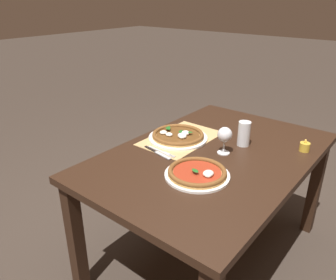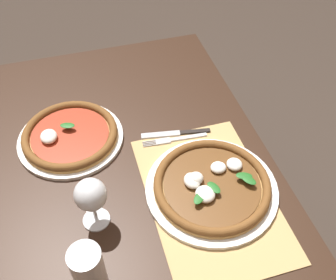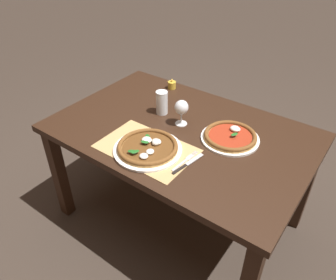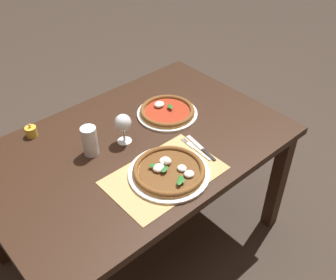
{
  "view_description": "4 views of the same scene",
  "coord_description": "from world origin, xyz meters",
  "px_view_note": "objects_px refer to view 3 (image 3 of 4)",
  "views": [
    {
      "loc": [
        1.44,
        0.84,
        1.55
      ],
      "look_at": [
        0.16,
        -0.19,
        0.82
      ],
      "focal_mm": 35.0,
      "sensor_mm": 36.0,
      "label": 1
    },
    {
      "loc": [
        -0.6,
        0.02,
        1.62
      ],
      "look_at": [
        0.15,
        -0.2,
        0.78
      ],
      "focal_mm": 42.0,
      "sensor_mm": 36.0,
      "label": 2
    },
    {
      "loc": [
        0.86,
        -1.3,
        1.79
      ],
      "look_at": [
        0.04,
        -0.19,
        0.79
      ],
      "focal_mm": 35.0,
      "sensor_mm": 36.0,
      "label": 3
    },
    {
      "loc": [
        -0.86,
        -1.19,
        1.94
      ],
      "look_at": [
        0.06,
        -0.16,
        0.83
      ],
      "focal_mm": 42.0,
      "sensor_mm": 36.0,
      "label": 4
    }
  ],
  "objects_px": {
    "pizza_near": "(148,147)",
    "fork": "(185,161)",
    "pizza_far": "(230,136)",
    "wine_glass": "(181,108)",
    "pint_glass": "(162,103)",
    "votive_candle": "(172,85)",
    "knife": "(188,164)"
  },
  "relations": [
    {
      "from": "pizza_far",
      "to": "votive_candle",
      "type": "xyz_separation_m",
      "value": [
        -0.61,
        0.31,
        0.0
      ]
    },
    {
      "from": "knife",
      "to": "fork",
      "type": "bearing_deg",
      "value": 154.67
    },
    {
      "from": "pizza_far",
      "to": "votive_candle",
      "type": "relative_size",
      "value": 4.43
    },
    {
      "from": "pizza_near",
      "to": "fork",
      "type": "distance_m",
      "value": 0.21
    },
    {
      "from": "wine_glass",
      "to": "fork",
      "type": "relative_size",
      "value": 0.77
    },
    {
      "from": "votive_candle",
      "to": "pizza_near",
      "type": "bearing_deg",
      "value": -64.18
    },
    {
      "from": "pizza_far",
      "to": "fork",
      "type": "height_order",
      "value": "pizza_far"
    },
    {
      "from": "pizza_far",
      "to": "fork",
      "type": "relative_size",
      "value": 1.59
    },
    {
      "from": "votive_candle",
      "to": "knife",
      "type": "bearing_deg",
      "value": -48.8
    },
    {
      "from": "wine_glass",
      "to": "votive_candle",
      "type": "distance_m",
      "value": 0.47
    },
    {
      "from": "pint_glass",
      "to": "wine_glass",
      "type": "bearing_deg",
      "value": -11.65
    },
    {
      "from": "pint_glass",
      "to": "votive_candle",
      "type": "bearing_deg",
      "value": 115.35
    },
    {
      "from": "pizza_far",
      "to": "wine_glass",
      "type": "xyz_separation_m",
      "value": [
        -0.3,
        -0.03,
        0.09
      ]
    },
    {
      "from": "pizza_far",
      "to": "pizza_near",
      "type": "bearing_deg",
      "value": -130.62
    },
    {
      "from": "pint_glass",
      "to": "fork",
      "type": "height_order",
      "value": "pint_glass"
    },
    {
      "from": "wine_glass",
      "to": "pint_glass",
      "type": "distance_m",
      "value": 0.17
    },
    {
      "from": "pizza_far",
      "to": "fork",
      "type": "distance_m",
      "value": 0.32
    },
    {
      "from": "pint_glass",
      "to": "fork",
      "type": "relative_size",
      "value": 0.72
    },
    {
      "from": "pint_glass",
      "to": "pizza_near",
      "type": "bearing_deg",
      "value": -63.78
    },
    {
      "from": "pizza_near",
      "to": "fork",
      "type": "xyz_separation_m",
      "value": [
        0.21,
        0.04,
        -0.02
      ]
    },
    {
      "from": "fork",
      "to": "wine_glass",
      "type": "bearing_deg",
      "value": 127.83
    },
    {
      "from": "fork",
      "to": "pint_glass",
      "type": "bearing_deg",
      "value": 140.91
    },
    {
      "from": "pint_glass",
      "to": "pizza_far",
      "type": "bearing_deg",
      "value": -0.35
    },
    {
      "from": "votive_candle",
      "to": "pint_glass",
      "type": "bearing_deg",
      "value": -64.65
    },
    {
      "from": "wine_glass",
      "to": "votive_candle",
      "type": "bearing_deg",
      "value": 132.43
    },
    {
      "from": "pizza_far",
      "to": "knife",
      "type": "distance_m",
      "value": 0.32
    },
    {
      "from": "fork",
      "to": "pizza_far",
      "type": "bearing_deg",
      "value": 73.35
    },
    {
      "from": "pizza_near",
      "to": "wine_glass",
      "type": "height_order",
      "value": "wine_glass"
    },
    {
      "from": "pizza_far",
      "to": "wine_glass",
      "type": "bearing_deg",
      "value": -174.09
    },
    {
      "from": "wine_glass",
      "to": "knife",
      "type": "xyz_separation_m",
      "value": [
        0.24,
        -0.28,
        -0.1
      ]
    },
    {
      "from": "pizza_near",
      "to": "knife",
      "type": "height_order",
      "value": "pizza_near"
    },
    {
      "from": "pizza_far",
      "to": "votive_candle",
      "type": "bearing_deg",
      "value": 153.28
    }
  ]
}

